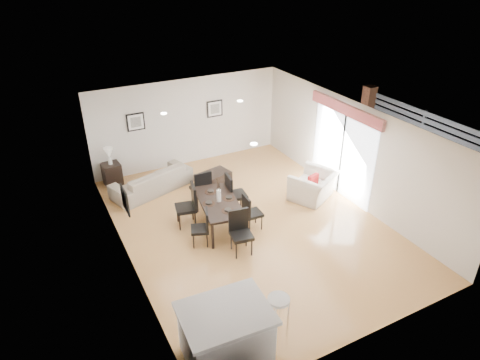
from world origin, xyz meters
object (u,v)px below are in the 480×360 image
dining_chair_head (240,229)px  dining_chair_foot (202,187)px  armchair (313,186)px  dining_chair_enear (250,211)px  dining_chair_wnear (203,226)px  dining_chair_efar (233,192)px  dining_table (219,204)px  side_table (112,174)px  kitchen_island (226,334)px  bar_stool (278,304)px  dining_chair_wfar (189,203)px  coffee_table (213,179)px  sofa (152,180)px

dining_chair_head → dining_chair_foot: bearing=99.1°
armchair → dining_chair_enear: size_ratio=1.28×
dining_chair_wnear → dining_chair_enear: (1.24, 0.03, 0.02)m
armchair → dining_chair_efar: bearing=-36.9°
dining_table → dining_chair_foot: 1.07m
dining_chair_wnear → dining_chair_head: size_ratio=0.87×
dining_chair_wnear → dining_chair_foot: 1.65m
dining_chair_head → side_table: bearing=121.2°
kitchen_island → bar_stool: kitchen_island is taller
dining_chair_enear → dining_chair_head: dining_chair_head is taller
dining_chair_foot → armchair: bearing=160.8°
dining_chair_enear → dining_chair_efar: size_ratio=0.86×
dining_chair_efar → armchair: bearing=-92.6°
armchair → dining_chair_foot: 3.02m
armchair → dining_chair_wnear: dining_chair_wnear is taller
armchair → dining_chair_enear: bearing=-14.7°
dining_chair_foot → bar_stool: size_ratio=1.24×
dining_chair_wfar → kitchen_island: size_ratio=0.72×
bar_stool → coffee_table: bearing=77.1°
armchair → dining_chair_head: 3.05m
armchair → dining_chair_wnear: size_ratio=1.32×
dining_chair_wfar → dining_chair_enear: size_ratio=1.19×
armchair → dining_chair_head: (-2.83, -1.13, 0.19)m
armchair → dining_chair_head: size_ratio=1.14×
dining_table → dining_chair_wfar: size_ratio=1.71×
dining_chair_wfar → side_table: bearing=-145.1°
dining_chair_wfar → sofa: bearing=-158.6°
sofa → armchair: (3.77, -2.41, 0.05)m
dining_chair_efar → sofa: bearing=44.2°
sofa → dining_chair_wfar: bearing=80.8°
dining_chair_wnear → coffee_table: dining_chair_wnear is taller
dining_chair_head → side_table: 4.82m
sofa → armchair: 4.48m
dining_chair_foot → dining_chair_head: bearing=90.6°
dining_chair_foot → kitchen_island: size_ratio=0.69×
dining_chair_wnear → bar_stool: 3.06m
dining_chair_wfar → coffee_table: dining_chair_wfar is taller
dining_chair_wnear → dining_chair_efar: dining_chair_efar is taller
kitchen_island → armchair: bearing=42.8°
dining_chair_enear → kitchen_island: size_ratio=0.61×
sofa → dining_table: 2.66m
dining_table → bar_stool: 3.55m
sofa → side_table: bearing=-63.2°
dining_table → dining_chair_wfar: bearing=155.3°
dining_chair_wnear → bar_stool: size_ratio=1.05×
dining_chair_head → bar_stool: size_ratio=1.21×
dining_chair_foot → dining_chair_wnear: bearing=68.1°
kitchen_island → bar_stool: 1.02m
dining_chair_wfar → coffee_table: (1.33, 1.56, -0.42)m
dining_chair_efar → dining_chair_foot: (-0.60, 0.62, -0.01)m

